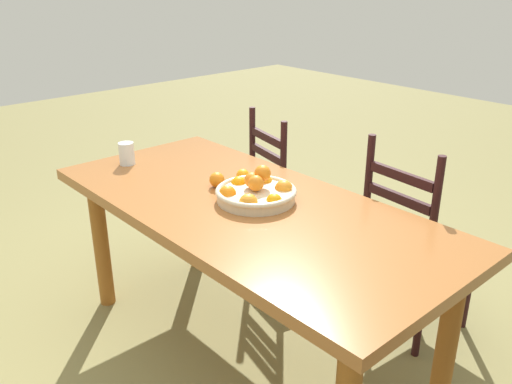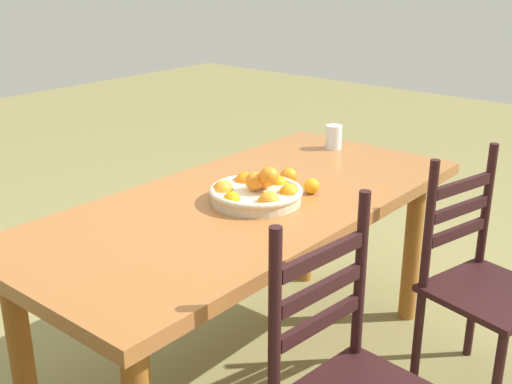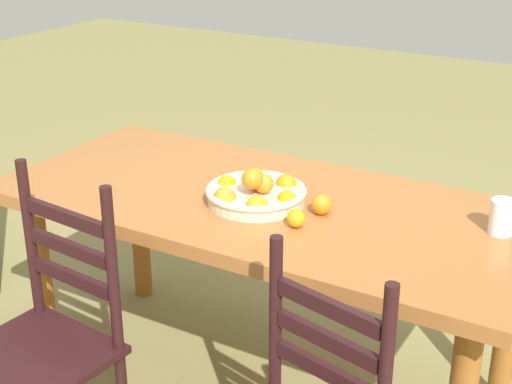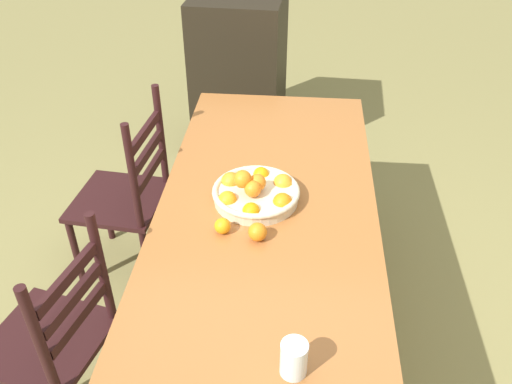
% 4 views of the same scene
% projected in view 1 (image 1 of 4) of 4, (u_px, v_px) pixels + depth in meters
% --- Properties ---
extents(ground_plane, '(12.00, 12.00, 0.00)m').
position_uv_depth(ground_plane, '(248.00, 350.00, 2.60)').
color(ground_plane, olive).
extents(dining_table, '(1.91, 0.87, 0.78)m').
position_uv_depth(dining_table, '(247.00, 224.00, 2.34)').
color(dining_table, '#9E5E2E').
rests_on(dining_table, ground).
extents(chair_near_window, '(0.50, 0.50, 0.96)m').
position_uv_depth(chair_near_window, '(286.00, 193.00, 3.23)').
color(chair_near_window, black).
rests_on(chair_near_window, ground).
extents(chair_by_cabinet, '(0.47, 0.47, 1.00)m').
position_uv_depth(chair_by_cabinet, '(412.00, 245.00, 2.61)').
color(chair_by_cabinet, black).
rests_on(chair_by_cabinet, ground).
extents(fruit_bowl, '(0.35, 0.35, 0.15)m').
position_uv_depth(fruit_bowl, '(256.00, 192.00, 2.31)').
color(fruit_bowl, beige).
rests_on(fruit_bowl, dining_table).
extents(orange_loose_0, '(0.06, 0.06, 0.06)m').
position_uv_depth(orange_loose_0, '(243.00, 175.00, 2.52)').
color(orange_loose_0, orange).
rests_on(orange_loose_0, dining_table).
extents(orange_loose_1, '(0.07, 0.07, 0.07)m').
position_uv_depth(orange_loose_1, '(217.00, 180.00, 2.46)').
color(orange_loose_1, orange).
rests_on(orange_loose_1, dining_table).
extents(drinking_glass, '(0.08, 0.08, 0.11)m').
position_uv_depth(drinking_glass, '(127.00, 154.00, 2.74)').
color(drinking_glass, silver).
rests_on(drinking_glass, dining_table).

